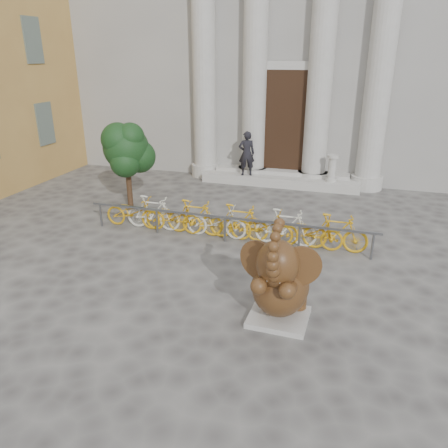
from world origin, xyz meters
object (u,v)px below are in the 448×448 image
(bike_rack, at_px, (227,221))
(pedestrian, at_px, (247,153))
(tree, at_px, (127,149))
(elephant_statue, at_px, (280,284))

(bike_rack, bearing_deg, pedestrian, 98.66)
(tree, bearing_deg, bike_rack, -20.85)
(tree, xyz_separation_m, pedestrian, (2.90, 3.89, -0.76))
(tree, bearing_deg, pedestrian, 53.27)
(tree, distance_m, pedestrian, 4.91)
(elephant_statue, relative_size, bike_rack, 0.28)
(bike_rack, height_order, pedestrian, pedestrian)
(elephant_statue, distance_m, bike_rack, 4.14)
(tree, relative_size, pedestrian, 1.66)
(bike_rack, height_order, tree, tree)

